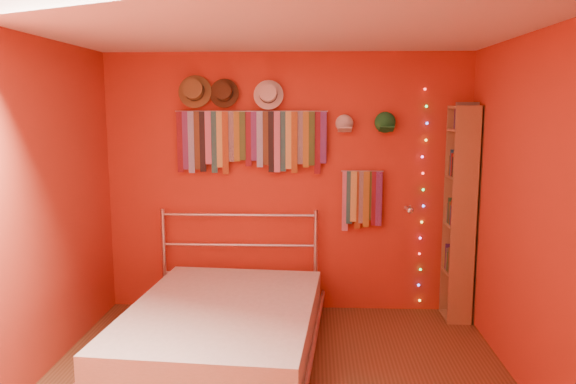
# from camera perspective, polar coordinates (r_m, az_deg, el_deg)

# --- Properties ---
(back_wall) EXTENTS (3.50, 0.02, 2.50)m
(back_wall) POSITION_cam_1_polar(r_m,az_deg,el_deg) (5.44, -0.13, 0.85)
(back_wall) COLOR #B03B1C
(back_wall) RESTS_ON ground
(right_wall) EXTENTS (0.02, 3.50, 2.50)m
(right_wall) POSITION_cam_1_polar(r_m,az_deg,el_deg) (4.00, 24.52, -2.83)
(right_wall) COLOR #B03B1C
(right_wall) RESTS_ON ground
(left_wall) EXTENTS (0.02, 3.50, 2.50)m
(left_wall) POSITION_cam_1_polar(r_m,az_deg,el_deg) (4.22, -25.91, -2.36)
(left_wall) COLOR #B03B1C
(left_wall) RESTS_ON ground
(ceiling) EXTENTS (3.50, 3.50, 0.02)m
(ceiling) POSITION_cam_1_polar(r_m,az_deg,el_deg) (3.67, -1.50, 16.61)
(ceiling) COLOR white
(ceiling) RESTS_ON back_wall
(tie_rack) EXTENTS (1.45, 0.03, 0.60)m
(tie_rack) POSITION_cam_1_polar(r_m,az_deg,el_deg) (5.36, -3.82, 5.41)
(tie_rack) COLOR silver
(tie_rack) RESTS_ON back_wall
(small_tie_rack) EXTENTS (0.40, 0.03, 0.59)m
(small_tie_rack) POSITION_cam_1_polar(r_m,az_deg,el_deg) (5.41, 7.50, -0.57)
(small_tie_rack) COLOR silver
(small_tie_rack) RESTS_ON back_wall
(fedora_olive) EXTENTS (0.31, 0.17, 0.31)m
(fedora_olive) POSITION_cam_1_polar(r_m,az_deg,el_deg) (5.40, -9.53, 10.13)
(fedora_olive) COLOR brown
(fedora_olive) RESTS_ON back_wall
(fedora_brown) EXTENTS (0.28, 0.15, 0.27)m
(fedora_brown) POSITION_cam_1_polar(r_m,az_deg,el_deg) (5.35, -6.56, 10.03)
(fedora_brown) COLOR #3E2916
(fedora_brown) RESTS_ON back_wall
(fedora_white) EXTENTS (0.28, 0.15, 0.28)m
(fedora_white) POSITION_cam_1_polar(r_m,az_deg,el_deg) (5.30, -2.03, 9.93)
(fedora_white) COLOR silver
(fedora_white) RESTS_ON back_wall
(cap_white) EXTENTS (0.17, 0.22, 0.17)m
(cap_white) POSITION_cam_1_polar(r_m,az_deg,el_deg) (5.34, 5.75, 6.92)
(cap_white) COLOR silver
(cap_white) RESTS_ON back_wall
(cap_green) EXTENTS (0.19, 0.24, 0.19)m
(cap_green) POSITION_cam_1_polar(r_m,az_deg,el_deg) (5.37, 9.84, 6.97)
(cap_green) COLOR #197131
(cap_green) RESTS_ON back_wall
(fairy_lights) EXTENTS (0.06, 0.02, 2.07)m
(fairy_lights) POSITION_cam_1_polar(r_m,az_deg,el_deg) (5.51, 13.51, -0.59)
(fairy_lights) COLOR #FF3333
(fairy_lights) RESTS_ON back_wall
(reading_lamp) EXTENTS (0.07, 0.29, 0.08)m
(reading_lamp) POSITION_cam_1_polar(r_m,az_deg,el_deg) (5.32, 12.23, -1.77)
(reading_lamp) COLOR silver
(reading_lamp) RESTS_ON back_wall
(bookshelf) EXTENTS (0.25, 0.34, 2.00)m
(bookshelf) POSITION_cam_1_polar(r_m,az_deg,el_deg) (5.44, 17.49, -2.04)
(bookshelf) COLOR #977044
(bookshelf) RESTS_ON ground
(bed) EXTENTS (1.68, 2.14, 1.01)m
(bed) POSITION_cam_1_polar(r_m,az_deg,el_deg) (4.64, -6.67, -13.68)
(bed) COLOR silver
(bed) RESTS_ON ground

